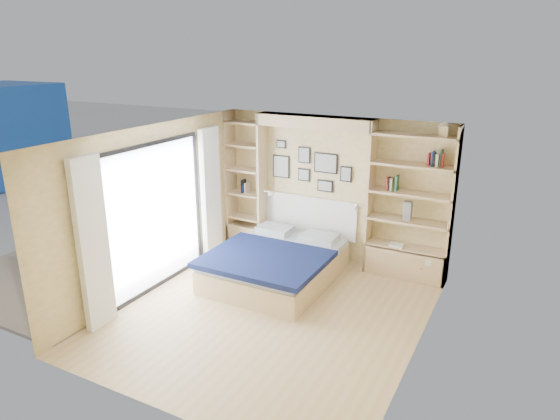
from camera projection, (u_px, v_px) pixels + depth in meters
The scene contains 8 objects.
ground at pixel (271, 313), 6.99m from camera, with size 4.50×4.50×0.00m, color tan.
room_shell at pixel (295, 207), 8.11m from camera, with size 4.50×4.50×4.50m.
bed at pixel (277, 263), 7.96m from camera, with size 1.79×2.34×1.07m.
photo_gallery at pixel (309, 167), 8.57m from camera, with size 1.48×0.02×0.82m.
reading_lamps at pixel (311, 199), 8.47m from camera, with size 1.92×0.12×0.15m.
shelf_decor at pixel (398, 173), 7.72m from camera, with size 3.55×0.23×2.03m.
deck at pixel (88, 264), 8.58m from camera, with size 3.20×4.00×0.05m, color #756656.
deck_chair at pixel (116, 230), 9.25m from camera, with size 0.52×0.75×0.70m.
Camera 1 is at (2.99, -5.44, 3.53)m, focal length 32.00 mm.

